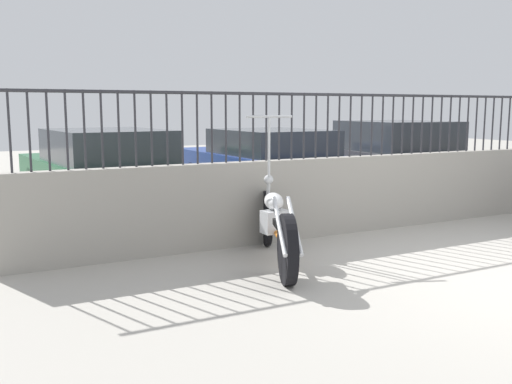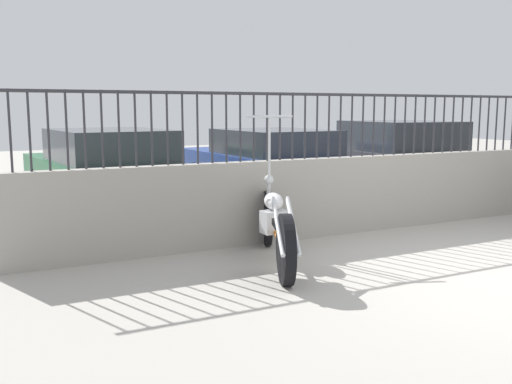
{
  "view_description": "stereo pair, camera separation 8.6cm",
  "coord_description": "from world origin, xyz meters",
  "px_view_note": "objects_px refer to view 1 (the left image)",
  "views": [
    {
      "loc": [
        -4.58,
        -3.52,
        1.61
      ],
      "look_at": [
        -1.7,
        1.98,
        0.7
      ],
      "focal_mm": 40.0,
      "sensor_mm": 36.0,
      "label": 1
    },
    {
      "loc": [
        -4.5,
        -3.56,
        1.61
      ],
      "look_at": [
        -1.7,
        1.98,
        0.7
      ],
      "focal_mm": 40.0,
      "sensor_mm": 36.0,
      "label": 2
    }
  ],
  "objects_px": {
    "motorcycle_orange": "(277,226)",
    "car_dark_grey": "(392,157)",
    "car_green": "(105,171)",
    "car_blue": "(267,165)"
  },
  "relations": [
    {
      "from": "car_green",
      "to": "car_dark_grey",
      "type": "xyz_separation_m",
      "value": [
        5.36,
        -0.35,
        0.03
      ]
    },
    {
      "from": "motorcycle_orange",
      "to": "car_green",
      "type": "bearing_deg",
      "value": 34.88
    },
    {
      "from": "car_green",
      "to": "car_dark_grey",
      "type": "distance_m",
      "value": 5.37
    },
    {
      "from": "motorcycle_orange",
      "to": "car_dark_grey",
      "type": "distance_m",
      "value": 5.62
    },
    {
      "from": "motorcycle_orange",
      "to": "car_blue",
      "type": "relative_size",
      "value": 0.5
    },
    {
      "from": "car_green",
      "to": "motorcycle_orange",
      "type": "bearing_deg",
      "value": -171.28
    },
    {
      "from": "motorcycle_orange",
      "to": "car_blue",
      "type": "distance_m",
      "value": 3.9
    },
    {
      "from": "car_blue",
      "to": "car_dark_grey",
      "type": "distance_m",
      "value": 2.69
    },
    {
      "from": "car_blue",
      "to": "car_dark_grey",
      "type": "bearing_deg",
      "value": -93.12
    },
    {
      "from": "car_blue",
      "to": "car_green",
      "type": "bearing_deg",
      "value": 81.81
    }
  ]
}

